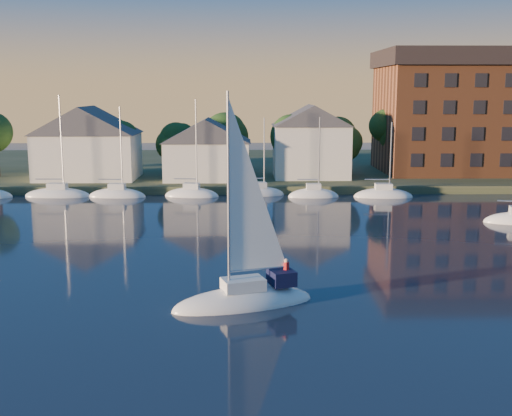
{
  "coord_description": "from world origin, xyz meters",
  "views": [
    {
      "loc": [
        -0.99,
        -28.08,
        12.69
      ],
      "look_at": [
        -0.12,
        22.0,
        3.48
      ],
      "focal_mm": 45.0,
      "sensor_mm": 36.0,
      "label": 1
    }
  ],
  "objects_px": {
    "condo_block": "(487,111)",
    "hero_sailboat": "(245,295)",
    "clubhouse_east": "(311,140)",
    "clubhouse_west": "(88,142)",
    "clubhouse_centre": "(207,148)"
  },
  "relations": [
    {
      "from": "clubhouse_west",
      "to": "clubhouse_centre",
      "type": "height_order",
      "value": "clubhouse_west"
    },
    {
      "from": "clubhouse_centre",
      "to": "condo_block",
      "type": "xyz_separation_m",
      "value": [
        40.0,
        7.95,
        4.66
      ]
    },
    {
      "from": "clubhouse_east",
      "to": "hero_sailboat",
      "type": "bearing_deg",
      "value": -100.14
    },
    {
      "from": "condo_block",
      "to": "hero_sailboat",
      "type": "xyz_separation_m",
      "value": [
        -34.98,
        -56.18,
        -9.21
      ]
    },
    {
      "from": "clubhouse_west",
      "to": "clubhouse_centre",
      "type": "bearing_deg",
      "value": -3.58
    },
    {
      "from": "clubhouse_centre",
      "to": "clubhouse_west",
      "type": "bearing_deg",
      "value": 176.42
    },
    {
      "from": "condo_block",
      "to": "hero_sailboat",
      "type": "relative_size",
      "value": 2.25
    },
    {
      "from": "clubhouse_east",
      "to": "condo_block",
      "type": "relative_size",
      "value": 0.34
    },
    {
      "from": "clubhouse_east",
      "to": "hero_sailboat",
      "type": "distance_m",
      "value": 51.32
    },
    {
      "from": "condo_block",
      "to": "hero_sailboat",
      "type": "bearing_deg",
      "value": -121.91
    },
    {
      "from": "clubhouse_east",
      "to": "condo_block",
      "type": "xyz_separation_m",
      "value": [
        26.0,
        5.95,
        3.79
      ]
    },
    {
      "from": "clubhouse_west",
      "to": "hero_sailboat",
      "type": "relative_size",
      "value": 0.99
    },
    {
      "from": "clubhouse_centre",
      "to": "hero_sailboat",
      "type": "distance_m",
      "value": 48.71
    },
    {
      "from": "clubhouse_centre",
      "to": "condo_block",
      "type": "bearing_deg",
      "value": 11.24
    },
    {
      "from": "hero_sailboat",
      "to": "clubhouse_west",
      "type": "bearing_deg",
      "value": -85.05
    }
  ]
}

